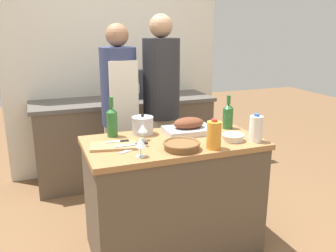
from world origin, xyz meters
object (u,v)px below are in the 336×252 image
Objects in this scene: mixing_bowl at (233,137)px; milk_jug at (256,129)px; wine_glass_left at (143,129)px; wicker_basket at (182,145)px; cutting_board at (114,146)px; condiment_bottle_tall at (156,89)px; wine_bottle_dark at (228,115)px; stand_mixer at (137,87)px; wine_bottle_green at (112,121)px; condiment_bottle_short at (107,92)px; knife_chef at (133,145)px; condiment_bottle_extra at (147,92)px; juice_jug at (214,135)px; person_cook_guest at (161,103)px; person_cook_aproned at (120,110)px; roasting_pan at (189,127)px; wine_glass_right at (141,143)px; knife_bread at (118,141)px; knife_paring at (131,150)px; stock_pot at (143,125)px.

mixing_bowl is 0.17m from milk_jug.
mixing_bowl is 1.36× the size of wine_glass_left.
wicker_basket is 0.74× the size of cutting_board.
wine_glass_left is 0.64× the size of condiment_bottle_tall.
wine_bottle_dark is 0.86× the size of stand_mixer.
wine_bottle_green is 1.36m from condiment_bottle_short.
condiment_bottle_extra is (0.53, 1.36, 0.10)m from knife_chef.
person_cook_guest is (-0.00, 1.02, 0.02)m from juice_jug.
stand_mixer is at bearing 75.73° from wine_glass_left.
wicker_basket is 1.70× the size of condiment_bottle_short.
wicker_basket is at bearing -98.80° from condiment_bottle_extra.
juice_jug is 1.38× the size of condiment_bottle_short.
condiment_bottle_tall is at bearing 46.82° from person_cook_aproned.
cutting_board is at bearing -169.18° from roasting_pan.
mixing_bowl is at bearing -72.45° from condiment_bottle_short.
condiment_bottle_tall is 0.10× the size of person_cook_guest.
condiment_bottle_short is 0.46m from condiment_bottle_extra.
knife_bread is at bearing 104.70° from wine_glass_right.
wine_bottle_dark reaches higher than mixing_bowl.
person_cook_aproned is (-0.00, 0.70, -0.02)m from wine_glass_left.
knife_chef is at bearing -130.28° from wine_glass_left.
roasting_pan is at bearing 19.71° from knife_chef.
mixing_bowl is 0.98× the size of knife_paring.
roasting_pan is at bearing 58.88° from wicker_basket.
roasting_pan is 0.76m from person_cook_aproned.
juice_jug is 0.69× the size of wine_bottle_green.
person_cook_aproned reaches higher than wine_glass_left.
cutting_board is 2.06× the size of knife_paring.
wine_glass_left is at bearing 123.15° from wicker_basket.
mixing_bowl reaches higher than knife_paring.
stock_pot is at bearing 146.41° from milk_jug.
wine_glass_right is at bearing -89.65° from knife_chef.
condiment_bottle_tall is (0.59, 1.40, 0.03)m from wine_glass_left.
wicker_basket is 1.29× the size of condiment_bottle_extra.
milk_jug is at bearing -57.18° from person_cook_aproned.
wine_bottle_green reaches higher than wine_glass_right.
wine_glass_right is at bearing -127.33° from person_cook_guest.
juice_jug reaches higher than mixing_bowl.
condiment_bottle_short is at bearing 83.63° from knife_paring.
person_cook_guest is (0.57, 0.70, 0.09)m from knife_bread.
roasting_pan is at bearing -88.95° from stand_mixer.
stock_pot is at bearing -90.17° from condiment_bottle_short.
knife_chef is at bearing 171.50° from mixing_bowl.
juice_jug is at bearing -154.05° from mixing_bowl.
knife_chef is 0.96m from person_cook_guest.
stock_pot is 0.63m from person_cook_guest.
stock_pot is at bearing 36.93° from knife_bread.
cutting_board is 0.20× the size of person_cook_aproned.
stock_pot is at bearing 145.03° from mixing_bowl.
condiment_bottle_extra is at bearing 97.17° from mixing_bowl.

